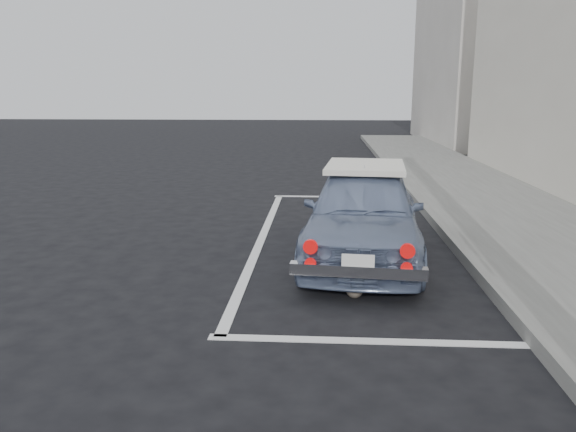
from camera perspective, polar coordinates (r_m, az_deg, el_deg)
name	(u,v)px	position (r m, az deg, el deg)	size (l,w,h in m)	color
ground	(320,318)	(5.56, 3.32, -10.31)	(80.00, 80.00, 0.00)	black
sidewalk	(571,258)	(8.08, 26.78, -3.79)	(2.80, 40.00, 0.15)	slate
building_far	(474,47)	(25.98, 18.41, 15.94)	(3.50, 10.00, 8.00)	#B7AFA6
pline_rear	(377,341)	(5.13, 9.02, -12.46)	(3.00, 0.12, 0.01)	silver
pline_front	(346,197)	(11.84, 5.91, 1.95)	(3.00, 0.12, 0.01)	silver
pline_side	(262,238)	(8.45, -2.69, -2.26)	(0.12, 7.00, 0.01)	silver
retro_coupe	(363,211)	(7.40, 7.68, 0.47)	(1.81, 3.77, 1.24)	#7080A2
cat	(355,288)	(6.08, 6.78, -7.31)	(0.19, 0.43, 0.23)	#6C5F52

